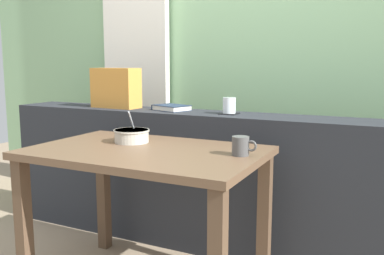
{
  "coord_description": "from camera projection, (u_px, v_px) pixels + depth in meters",
  "views": [
    {
      "loc": [
        0.99,
        -1.71,
        1.12
      ],
      "look_at": [
        -0.02,
        0.34,
        0.77
      ],
      "focal_mm": 39.31,
      "sensor_mm": 36.0,
      "label": 1
    }
  ],
  "objects": [
    {
      "name": "curtain_left_panel",
      "position": [
        136.0,
        46.0,
        3.24
      ],
      "size": [
        0.56,
        0.06,
        2.5
      ],
      "primitive_type": "cube",
      "color": "silver",
      "rests_on": "ground"
    },
    {
      "name": "outdoor_backdrop",
      "position": [
        246.0,
        23.0,
        2.93
      ],
      "size": [
        4.8,
        0.08,
        2.8
      ],
      "primitive_type": "cube",
      "color": "#8EBC89",
      "rests_on": "ground"
    },
    {
      "name": "soup_bowl",
      "position": [
        132.0,
        136.0,
        2.16
      ],
      "size": [
        0.18,
        0.18,
        0.16
      ],
      "color": "#BCB7A8",
      "rests_on": "breakfast_table"
    },
    {
      "name": "juice_glass",
      "position": [
        229.0,
        106.0,
        2.42
      ],
      "size": [
        0.07,
        0.07,
        0.09
      ],
      "color": "white",
      "rests_on": "coaster_square"
    },
    {
      "name": "throw_pillow",
      "position": [
        116.0,
        88.0,
        2.76
      ],
      "size": [
        0.33,
        0.16,
        0.26
      ],
      "primitive_type": "cube",
      "rotation": [
        0.0,
        0.0,
        -0.06
      ],
      "color": "#D18938",
      "rests_on": "dark_console_ledge"
    },
    {
      "name": "breakfast_table",
      "position": [
        146.0,
        172.0,
        2.01
      ],
      "size": [
        1.1,
        0.7,
        0.72
      ],
      "color": "brown",
      "rests_on": "ground"
    },
    {
      "name": "dark_console_ledge",
      "position": [
        210.0,
        181.0,
        2.54
      ],
      "size": [
        2.8,
        0.32,
        0.83
      ],
      "primitive_type": "cube",
      "color": "#23262B",
      "rests_on": "ground"
    },
    {
      "name": "coaster_square",
      "position": [
        229.0,
        114.0,
        2.43
      ],
      "size": [
        0.1,
        0.1,
        0.0
      ],
      "primitive_type": "cube",
      "color": "black",
      "rests_on": "dark_console_ledge"
    },
    {
      "name": "ceramic_mug",
      "position": [
        241.0,
        146.0,
        1.85
      ],
      "size": [
        0.11,
        0.08,
        0.08
      ],
      "color": "#4C4C4C",
      "rests_on": "breakfast_table"
    },
    {
      "name": "closed_book",
      "position": [
        171.0,
        108.0,
        2.62
      ],
      "size": [
        0.25,
        0.22,
        0.03
      ],
      "color": "#1E2D47",
      "rests_on": "dark_console_ledge"
    }
  ]
}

